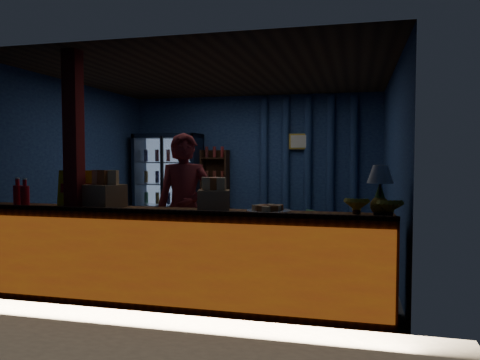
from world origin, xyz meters
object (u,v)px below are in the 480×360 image
object	(u,v)px
shopkeeper	(185,210)
pastry_tray	(269,210)
green_chair	(300,228)
table_lamp	(380,176)

from	to	relation	value
shopkeeper	pastry_tray	size ratio (longest dim) A/B	4.02
shopkeeper	green_chair	size ratio (longest dim) A/B	2.71
table_lamp	shopkeeper	bearing A→B (deg)	163.92
pastry_tray	table_lamp	bearing A→B (deg)	-2.25
shopkeeper	table_lamp	distance (m)	2.23
pastry_tray	table_lamp	world-z (taller)	table_lamp
shopkeeper	green_chair	xyz separation A→B (m)	(1.01, 2.71, -0.58)
shopkeeper	green_chair	world-z (taller)	shopkeeper
shopkeeper	green_chair	bearing A→B (deg)	55.90
table_lamp	green_chair	bearing A→B (deg)	108.30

